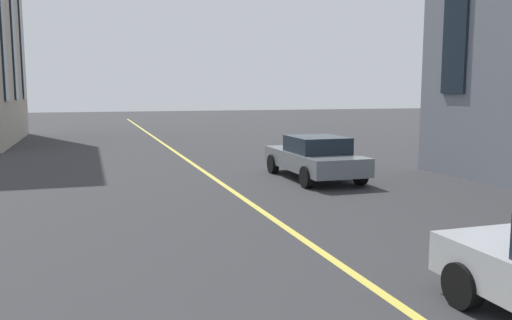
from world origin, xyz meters
name	(u,v)px	position (x,y,z in m)	size (l,w,h in m)	color
lane_centre_line	(230,189)	(20.00, 0.00, 0.00)	(80.00, 0.16, 0.01)	#D8C64C
car_grey_trailing	(315,157)	(20.87, -3.02, 0.70)	(4.40, 1.95, 1.37)	slate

